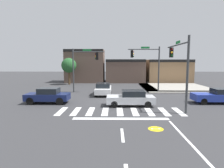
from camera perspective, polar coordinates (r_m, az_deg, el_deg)
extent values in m
plane|color=#353538|center=(19.96, 2.01, -4.91)|extent=(120.00, 120.00, 0.00)
cube|color=silver|center=(16.16, -14.96, -7.88)|extent=(0.50, 2.69, 0.01)
cube|color=silver|center=(15.88, -10.78, -8.02)|extent=(0.50, 2.69, 0.01)
cube|color=silver|center=(15.69, -6.46, -8.13)|extent=(0.50, 2.69, 0.01)
cube|color=silver|center=(15.59, -2.06, -8.19)|extent=(0.50, 2.69, 0.01)
cube|color=silver|center=(15.58, 2.38, -8.20)|extent=(0.50, 2.69, 0.01)
cube|color=silver|center=(15.66, 6.79, -8.17)|extent=(0.50, 2.69, 0.01)
cube|color=silver|center=(15.83, 11.13, -8.09)|extent=(0.50, 2.69, 0.01)
cube|color=silver|center=(16.08, 15.36, -7.96)|extent=(0.50, 2.69, 0.01)
cube|color=silver|center=(16.42, 19.43, -7.81)|extent=(0.50, 2.69, 0.01)
cube|color=white|center=(13.65, 2.62, -10.35)|extent=(6.80, 0.50, 0.01)
cube|color=white|center=(10.82, 3.15, -14.98)|extent=(0.16, 2.00, 0.01)
cylinder|color=yellow|center=(11.97, 12.99, -12.99)|extent=(0.91, 0.91, 0.01)
cylinder|color=white|center=(11.93, 12.00, -13.01)|extent=(0.15, 0.15, 0.00)
cylinder|color=white|center=(12.02, 13.97, -12.92)|extent=(0.15, 0.15, 0.00)
cube|color=white|center=(11.97, 12.99, -12.97)|extent=(0.41, 0.04, 0.00)
cube|color=#9E998E|center=(26.78, 21.40, -2.25)|extent=(10.00, 1.60, 0.15)
cube|color=#9E998E|center=(30.27, 10.72, -0.93)|extent=(1.60, 10.00, 0.15)
cube|color=#9E998E|center=(31.27, 18.32, -0.91)|extent=(10.00, 10.00, 0.15)
cube|color=brown|center=(38.55, -7.99, 5.37)|extent=(7.45, 5.08, 6.39)
cube|color=black|center=(36.29, -8.63, 9.94)|extent=(7.45, 0.50, 0.50)
cube|color=brown|center=(38.89, 3.88, 4.03)|extent=(7.53, 6.48, 4.50)
cube|color=black|center=(35.82, 4.17, 7.01)|extent=(7.53, 0.50, 0.50)
cube|color=#93704C|center=(40.44, 16.21, 3.86)|extent=(8.36, 6.78, 4.46)
cube|color=black|center=(37.34, 17.62, 6.64)|extent=(8.36, 0.50, 0.50)
cylinder|color=#383A3D|center=(15.57, 21.68, 2.49)|extent=(0.18, 0.18, 5.99)
cylinder|color=#383A3D|center=(18.22, 18.87, 10.98)|extent=(0.12, 5.54, 0.12)
cube|color=black|center=(19.68, 17.37, 9.00)|extent=(0.32, 0.32, 0.95)
sphere|color=#470A0A|center=(19.54, 17.55, 9.88)|extent=(0.22, 0.22, 0.22)
sphere|color=orange|center=(19.52, 17.52, 9.02)|extent=(0.22, 0.22, 0.22)
sphere|color=#0C3814|center=(19.51, 17.48, 8.15)|extent=(0.22, 0.22, 0.22)
cube|color=#197233|center=(17.97, 19.17, 11.73)|extent=(0.03, 1.10, 0.24)
cylinder|color=#383A3D|center=(25.41, 13.86, 4.15)|extent=(0.18, 0.18, 5.96)
cylinder|color=#383A3D|center=(25.06, 9.47, 10.23)|extent=(4.03, 0.12, 0.12)
cube|color=black|center=(24.85, 5.99, 8.99)|extent=(0.32, 0.32, 0.95)
sphere|color=#470A0A|center=(24.88, 6.40, 9.66)|extent=(0.22, 0.22, 0.22)
sphere|color=orange|center=(24.87, 6.39, 8.98)|extent=(0.22, 0.22, 0.22)
sphere|color=#0C3814|center=(24.86, 6.38, 8.30)|extent=(0.22, 0.22, 0.22)
cube|color=#197233|center=(25.11, 9.94, 10.72)|extent=(1.10, 0.03, 0.24)
cylinder|color=#383A3D|center=(25.48, -11.53, 3.93)|extent=(0.18, 0.18, 5.70)
cylinder|color=#383A3D|center=(25.13, -7.03, 9.59)|extent=(4.10, 0.12, 0.12)
cube|color=black|center=(24.99, -4.49, 8.31)|extent=(0.32, 0.32, 0.95)
sphere|color=#470A0A|center=(25.01, -4.89, 8.98)|extent=(0.22, 0.22, 0.22)
sphere|color=orange|center=(25.00, -4.88, 8.31)|extent=(0.22, 0.22, 0.22)
sphere|color=#0C3814|center=(25.00, -4.88, 7.63)|extent=(0.22, 0.22, 0.22)
cube|color=#197233|center=(25.17, -7.51, 10.08)|extent=(1.10, 0.03, 0.24)
cube|color=#141E4C|center=(19.45, -18.75, -3.65)|extent=(4.10, 1.70, 0.63)
cube|color=black|center=(19.32, -18.46, -1.94)|extent=(1.87, 1.50, 0.54)
cylinder|color=black|center=(19.34, -23.36, -4.74)|extent=(0.72, 0.22, 0.72)
cylinder|color=black|center=(20.68, -21.69, -3.96)|extent=(0.72, 0.22, 0.72)
cylinder|color=black|center=(18.39, -15.37, -5.00)|extent=(0.72, 0.22, 0.72)
cylinder|color=black|center=(19.79, -14.18, -4.15)|extent=(0.72, 0.22, 0.72)
cube|color=#23389E|center=(20.98, 28.52, -3.44)|extent=(4.20, 1.75, 0.66)
cube|color=black|center=(21.27, 30.50, -1.85)|extent=(2.02, 1.54, 0.49)
cylinder|color=black|center=(19.72, 25.81, -4.78)|extent=(0.63, 0.22, 0.63)
cylinder|color=black|center=(21.09, 24.07, -4.00)|extent=(0.63, 0.22, 0.63)
cube|color=white|center=(23.31, -2.58, -1.72)|extent=(1.83, 4.47, 0.64)
cube|color=black|center=(23.01, -2.62, -0.38)|extent=(1.61, 2.25, 0.52)
cylinder|color=black|center=(21.82, -0.69, -3.05)|extent=(0.22, 0.65, 0.65)
cylinder|color=black|center=(21.92, -4.91, -3.03)|extent=(0.22, 0.65, 0.65)
cylinder|color=black|center=(24.82, -0.51, -1.88)|extent=(0.22, 0.65, 0.65)
cylinder|color=black|center=(24.91, -4.23, -1.86)|extent=(0.22, 0.65, 0.65)
cube|color=#B7BABF|center=(17.46, 5.54, -4.65)|extent=(4.32, 1.74, 0.63)
cube|color=black|center=(17.38, 6.37, -2.78)|extent=(2.02, 1.53, 0.53)
cylinder|color=black|center=(16.71, 0.70, -6.13)|extent=(0.60, 0.22, 0.60)
cylinder|color=black|center=(18.20, 0.71, -5.07)|extent=(0.60, 0.22, 0.60)
cylinder|color=black|center=(16.97, 10.72, -6.05)|extent=(0.60, 0.22, 0.60)
cylinder|color=black|center=(18.44, 9.90, -5.02)|extent=(0.60, 0.22, 0.60)
cylinder|color=#4C3823|center=(34.60, -12.73, 2.16)|extent=(0.36, 0.36, 2.80)
sphere|color=#235628|center=(34.51, -12.81, 5.47)|extent=(2.61, 2.61, 2.61)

